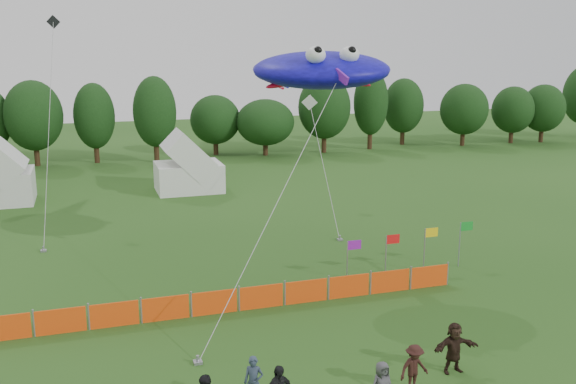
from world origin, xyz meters
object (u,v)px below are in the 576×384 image
object	(u,v)px
spectator_c	(414,368)
tent_right	(188,168)
barrier_fence	(238,300)
spectator_a	(254,382)
spectator_f	(454,348)
tent_left	(2,176)
stingray_kite	(319,70)

from	to	relation	value
spectator_c	tent_right	bearing A→B (deg)	86.09
barrier_fence	spectator_a	xyz separation A→B (m)	(-1.25, -7.29, 0.33)
spectator_a	spectator_f	bearing A→B (deg)	24.23
tent_right	spectator_c	world-z (taller)	tent_right
tent_right	barrier_fence	bearing A→B (deg)	-94.33
tent_right	spectator_f	bearing A→B (deg)	-82.65
tent_left	spectator_a	world-z (taller)	tent_left
spectator_a	spectator_f	size ratio (longest dim) A/B	0.94
spectator_a	spectator_c	world-z (taller)	spectator_a
tent_right	spectator_c	bearing A→B (deg)	-86.24
spectator_f	stingray_kite	xyz separation A→B (m)	(-0.75, 11.29, 8.84)
tent_left	spectator_c	distance (m)	35.12
barrier_fence	spectator_f	size ratio (longest dim) A/B	11.22
tent_right	spectator_a	distance (m)	30.94
spectator_c	stingray_kite	bearing A→B (deg)	76.87
spectator_a	stingray_kite	xyz separation A→B (m)	(6.25, 11.34, 8.90)
tent_right	spectator_c	distance (m)	31.53
spectator_a	stingray_kite	size ratio (longest dim) A/B	0.10
tent_left	spectator_c	world-z (taller)	tent_left
tent_right	spectator_a	world-z (taller)	tent_right
stingray_kite	tent_left	bearing A→B (deg)	129.77
tent_right	stingray_kite	distance (m)	21.25
barrier_fence	spectator_a	world-z (taller)	spectator_a
spectator_f	stingray_kite	size ratio (longest dim) A/B	0.11
tent_left	barrier_fence	bearing A→B (deg)	-64.40
tent_left	barrier_fence	xyz separation A→B (m)	(11.35, -23.68, -1.39)
barrier_fence	spectator_c	size ratio (longest dim) A/B	12.43
spectator_f	stingray_kite	distance (m)	14.36
spectator_f	spectator_a	bearing A→B (deg)	-178.55
spectator_c	stingray_kite	size ratio (longest dim) A/B	0.10
tent_right	tent_left	bearing A→B (deg)	179.16
tent_right	barrier_fence	distance (m)	23.59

